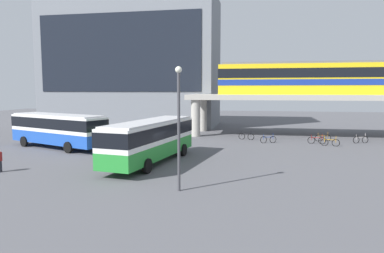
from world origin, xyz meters
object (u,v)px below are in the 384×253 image
(bus_main, at_px, (151,137))
(bicycle_black, at_px, (246,136))
(bicycle_silver, at_px, (361,140))
(bicycle_red, at_px, (317,140))
(bicycle_orange, at_px, (330,142))
(station_building, at_px, (133,63))
(bicycle_blue, at_px, (268,139))
(train, at_px, (306,78))
(bicycle_brown, at_px, (323,138))
(bus_secondary, at_px, (58,127))

(bus_main, distance_m, bicycle_black, 15.63)
(bus_main, xyz_separation_m, bicycle_silver, (18.49, 13.53, -1.63))
(bicycle_red, distance_m, bicycle_orange, 1.65)
(station_building, height_order, bicycle_blue, station_building)
(train, height_order, bicycle_brown, train)
(bicycle_black, bearing_deg, station_building, 142.49)
(station_building, xyz_separation_m, bus_main, (11.55, -28.04, -7.82))
(bus_secondary, relative_size, bicycle_brown, 6.34)
(station_building, relative_size, bicycle_blue, 15.69)
(bus_main, xyz_separation_m, bicycle_brown, (14.88, 14.33, -1.63))
(station_building, xyz_separation_m, bicycle_red, (25.47, -15.77, -9.45))
(station_building, relative_size, bicycle_silver, 15.68)
(train, xyz_separation_m, bus_main, (-13.48, -18.47, -4.94))
(bicycle_orange, bearing_deg, bus_secondary, -166.90)
(bus_main, distance_m, bus_secondary, 11.87)
(train, relative_size, bicycle_blue, 12.27)
(bus_main, distance_m, bicycle_silver, 22.97)
(bicycle_blue, relative_size, bicycle_brown, 0.95)
(bicycle_black, bearing_deg, bicycle_red, -13.71)
(station_building, height_order, bus_secondary, station_building)
(bicycle_silver, bearing_deg, bicycle_black, 177.62)
(bicycle_red, bearing_deg, train, 94.00)
(bicycle_red, bearing_deg, bicycle_silver, 15.51)
(bus_main, relative_size, bicycle_black, 6.47)
(bicycle_brown, bearing_deg, bicycle_black, -177.87)
(bicycle_blue, height_order, bicycle_brown, same)
(bicycle_silver, xyz_separation_m, bicycle_black, (-11.78, 0.49, 0.00))
(bicycle_silver, relative_size, bicycle_blue, 1.00)
(bicycle_orange, relative_size, bicycle_brown, 0.99)
(train, xyz_separation_m, bicycle_silver, (5.01, -4.94, -6.57))
(bus_main, distance_m, bicycle_red, 18.62)
(bus_main, bearing_deg, bicycle_black, 64.44)
(bicycle_blue, bearing_deg, train, 55.83)
(bus_secondary, relative_size, bicycle_orange, 6.38)
(bicycle_black, bearing_deg, bicycle_silver, -2.38)
(bus_secondary, bearing_deg, bicycle_silver, 16.25)
(station_building, height_order, bicycle_orange, station_building)
(bicycle_silver, xyz_separation_m, bicycle_brown, (-3.61, 0.79, 0.00))
(bicycle_red, xyz_separation_m, bicycle_orange, (1.06, -1.26, 0.00))
(train, height_order, bicycle_blue, train)
(bicycle_red, bearing_deg, bicycle_brown, 64.87)
(station_building, bearing_deg, bicycle_brown, -27.41)
(bus_main, height_order, bicycle_brown, bus_main)
(train, xyz_separation_m, bicycle_brown, (1.40, -4.15, -6.57))
(bus_main, relative_size, bicycle_brown, 6.40)
(bicycle_black, relative_size, bicycle_brown, 0.99)
(bicycle_blue, bearing_deg, bicycle_orange, -8.96)
(bicycle_red, bearing_deg, station_building, 148.23)
(bus_main, bearing_deg, bicycle_brown, 43.91)
(train, distance_m, bus_main, 23.40)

